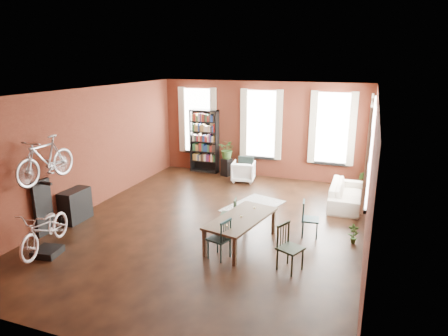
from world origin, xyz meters
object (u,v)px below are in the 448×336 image
at_px(dining_chair_a, 219,238).
at_px(bookshelf, 204,141).
at_px(bike_trainer, 48,252).
at_px(console_table, 75,205).
at_px(dining_table, 241,231).
at_px(plant_stand, 227,167).
at_px(dining_chair_c, 290,248).
at_px(dining_chair_d, 310,219).
at_px(bicycle_floor, 43,210).
at_px(white_armchair, 243,170).
at_px(dining_chair_b, 229,214).
at_px(cream_sofa, 346,190).

xyz_separation_m(dining_chair_a, bookshelf, (-2.75, 5.77, 0.67)).
bearing_deg(bike_trainer, console_table, 111.65).
xyz_separation_m(dining_table, bookshelf, (-2.99, 5.04, 0.78)).
relative_size(console_table, plant_stand, 1.34).
bearing_deg(plant_stand, dining_chair_a, -71.57).
bearing_deg(bike_trainer, dining_table, 27.11).
height_order(bookshelf, bike_trainer, bookshelf).
height_order(dining_table, bike_trainer, dining_table).
distance_m(dining_chair_c, dining_chair_d, 1.65).
bearing_deg(bicycle_floor, bike_trainer, -161.87).
distance_m(dining_chair_d, plant_stand, 5.20).
height_order(white_armchair, bike_trainer, white_armchair).
relative_size(dining_chair_c, bike_trainer, 1.87).
distance_m(white_armchair, bike_trainer, 6.66).
height_order(white_armchair, plant_stand, white_armchair).
height_order(console_table, plant_stand, console_table).
distance_m(dining_chair_b, dining_chair_d, 1.88).
height_order(dining_table, white_armchair, white_armchair).
distance_m(cream_sofa, bike_trainer, 7.61).
bearing_deg(dining_chair_d, cream_sofa, -21.26).
bearing_deg(dining_chair_b, plant_stand, -170.10).
bearing_deg(bicycle_floor, console_table, 99.32).
height_order(dining_table, plant_stand, dining_table).
bearing_deg(dining_chair_c, cream_sofa, 14.26).
bearing_deg(bike_trainer, white_armchair, 70.21).
xyz_separation_m(dining_chair_a, dining_chair_c, (1.44, 0.01, 0.03)).
bearing_deg(console_table, dining_table, 2.11).
distance_m(dining_chair_b, white_armchair, 3.88).
xyz_separation_m(console_table, bicycle_floor, (0.68, -1.68, 0.58)).
relative_size(dining_table, bookshelf, 0.85).
bearing_deg(console_table, cream_sofa, 29.33).
distance_m(dining_chair_d, bike_trainer, 5.68).
xyz_separation_m(dining_chair_c, bike_trainer, (-4.81, -1.13, -0.38)).
relative_size(dining_chair_d, bike_trainer, 1.70).
distance_m(cream_sofa, console_table, 7.15).
xyz_separation_m(console_table, plant_stand, (2.18, 5.00, -0.10)).
height_order(white_armchair, console_table, console_table).
bearing_deg(dining_table, plant_stand, 125.45).
relative_size(white_armchair, bike_trainer, 1.50).
distance_m(dining_chair_b, dining_chair_c, 2.18).
bearing_deg(bicycle_floor, dining_table, 14.37).
height_order(dining_table, dining_chair_a, dining_chair_a).
xyz_separation_m(dining_chair_b, bicycle_floor, (-3.07, -2.46, 0.59)).
xyz_separation_m(dining_chair_d, white_armchair, (-2.68, 3.48, -0.05)).
height_order(cream_sofa, bike_trainer, cream_sofa).
bearing_deg(bicycle_floor, dining_chair_b, 25.98).
xyz_separation_m(bookshelf, cream_sofa, (4.95, -1.70, -0.69)).
height_order(white_armchair, bicycle_floor, bicycle_floor).
relative_size(bookshelf, bike_trainer, 4.51).
distance_m(dining_chair_c, white_armchair, 5.73).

